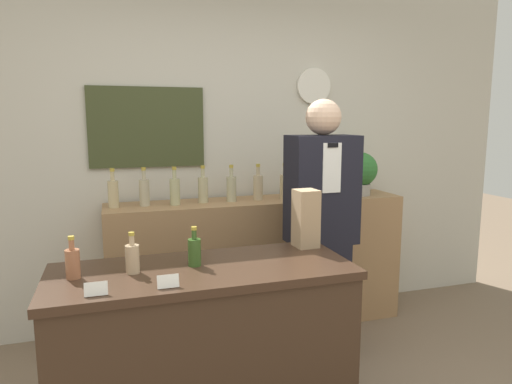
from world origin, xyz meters
name	(u,v)px	position (x,y,z in m)	size (l,w,h in m)	color
back_wall	(220,153)	(-0.01, 2.00, 1.35)	(5.20, 0.09, 2.70)	beige
back_shelf	(259,263)	(0.23, 1.73, 0.50)	(2.27, 0.42, 1.01)	#9E754C
display_counter	(205,357)	(-0.43, 0.54, 0.46)	(1.43, 0.58, 0.92)	#382619
shopkeeper	(321,233)	(0.47, 1.14, 0.87)	(0.44, 0.28, 1.74)	black
potted_plant	(360,172)	(1.07, 1.69, 1.20)	(0.27, 0.27, 0.35)	#9E998E
paper_bag	(306,218)	(0.18, 0.72, 1.08)	(0.13, 0.13, 0.32)	tan
price_card_left	(96,289)	(-0.91, 0.32, 0.95)	(0.09, 0.02, 0.06)	white
price_card_right	(168,281)	(-0.62, 0.32, 0.95)	(0.09, 0.02, 0.06)	white
counter_bottle_0	(73,263)	(-1.01, 0.56, 0.99)	(0.06, 0.06, 0.19)	#9E6141
counter_bottle_1	(132,258)	(-0.75, 0.56, 0.99)	(0.06, 0.06, 0.19)	tan
counter_bottle_2	(194,251)	(-0.47, 0.58, 0.99)	(0.06, 0.06, 0.19)	#345522
shelf_bottle_0	(113,193)	(-0.82, 1.74, 1.11)	(0.07, 0.07, 0.27)	tan
shelf_bottle_1	(144,191)	(-0.61, 1.74, 1.11)	(0.07, 0.07, 0.27)	tan
shelf_bottle_2	(175,191)	(-0.40, 1.71, 1.11)	(0.07, 0.07, 0.27)	tan
shelf_bottle_3	(203,189)	(-0.19, 1.74, 1.11)	(0.07, 0.07, 0.27)	tan
shelf_bottle_4	(231,188)	(0.02, 1.72, 1.11)	(0.07, 0.07, 0.27)	tan
shelf_bottle_5	(258,186)	(0.23, 1.73, 1.11)	(0.07, 0.07, 0.27)	tan
shelf_bottle_6	(285,185)	(0.44, 1.71, 1.11)	(0.07, 0.07, 0.27)	tan
shelf_bottle_7	(309,184)	(0.65, 1.73, 1.11)	(0.07, 0.07, 0.27)	tan
shelf_bottle_8	(332,183)	(0.85, 1.74, 1.11)	(0.07, 0.07, 0.27)	tan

